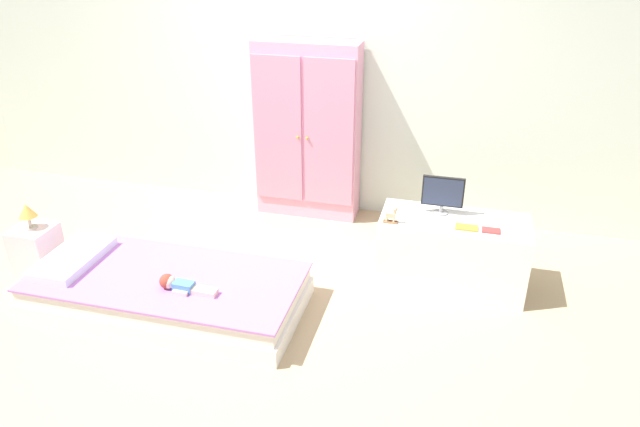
# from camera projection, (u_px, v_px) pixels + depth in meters

# --- Properties ---
(ground_plane) EXTENTS (10.00, 10.00, 0.02)m
(ground_plane) POSITION_uv_depth(u_px,v_px,m) (245.00, 297.00, 4.09)
(ground_plane) COLOR tan
(back_wall) EXTENTS (6.40, 0.05, 2.70)m
(back_wall) POSITION_uv_depth(u_px,v_px,m) (304.00, 55.00, 4.84)
(back_wall) COLOR silver
(back_wall) RESTS_ON ground_plane
(bed) EXTENTS (1.81, 0.83, 0.25)m
(bed) POSITION_uv_depth(u_px,v_px,m) (168.00, 291.00, 3.93)
(bed) COLOR white
(bed) RESTS_ON ground_plane
(pillow) EXTENTS (0.32, 0.59, 0.06)m
(pillow) POSITION_uv_depth(u_px,v_px,m) (73.00, 258.00, 4.02)
(pillow) COLOR silver
(pillow) RESTS_ON bed
(doll) EXTENTS (0.39, 0.13, 0.10)m
(doll) POSITION_uv_depth(u_px,v_px,m) (177.00, 284.00, 3.71)
(doll) COLOR #4C84C6
(doll) RESTS_ON bed
(nightstand) EXTENTS (0.28, 0.28, 0.36)m
(nightstand) POSITION_uv_depth(u_px,v_px,m) (37.00, 250.00, 4.30)
(nightstand) COLOR silver
(nightstand) RESTS_ON ground_plane
(table_lamp) EXTENTS (0.13, 0.13, 0.19)m
(table_lamp) POSITION_uv_depth(u_px,v_px,m) (27.00, 212.00, 4.16)
(table_lamp) COLOR #B7B2AD
(table_lamp) RESTS_ON nightstand
(wardrobe) EXTENTS (0.87, 0.31, 1.50)m
(wardrobe) POSITION_uv_depth(u_px,v_px,m) (308.00, 132.00, 4.93)
(wardrobe) COLOR #E599BC
(wardrobe) RESTS_ON ground_plane
(tv_stand) EXTENTS (1.02, 0.46, 0.51)m
(tv_stand) POSITION_uv_depth(u_px,v_px,m) (452.00, 252.00, 4.12)
(tv_stand) COLOR white
(tv_stand) RESTS_ON ground_plane
(tv_monitor) EXTENTS (0.29, 0.10, 0.28)m
(tv_monitor) POSITION_uv_depth(u_px,v_px,m) (443.00, 193.00, 4.03)
(tv_monitor) COLOR #99999E
(tv_monitor) RESTS_ON tv_stand
(rocking_horse_toy) EXTENTS (0.10, 0.04, 0.12)m
(rocking_horse_toy) POSITION_uv_depth(u_px,v_px,m) (392.00, 215.00, 3.94)
(rocking_horse_toy) COLOR #8E6642
(rocking_horse_toy) RESTS_ON tv_stand
(book_orange) EXTENTS (0.15, 0.09, 0.01)m
(book_orange) POSITION_uv_depth(u_px,v_px,m) (466.00, 227.00, 3.90)
(book_orange) COLOR orange
(book_orange) RESTS_ON tv_stand
(book_red) EXTENTS (0.12, 0.08, 0.01)m
(book_red) POSITION_uv_depth(u_px,v_px,m) (491.00, 231.00, 3.86)
(book_red) COLOR #CC3838
(book_red) RESTS_ON tv_stand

